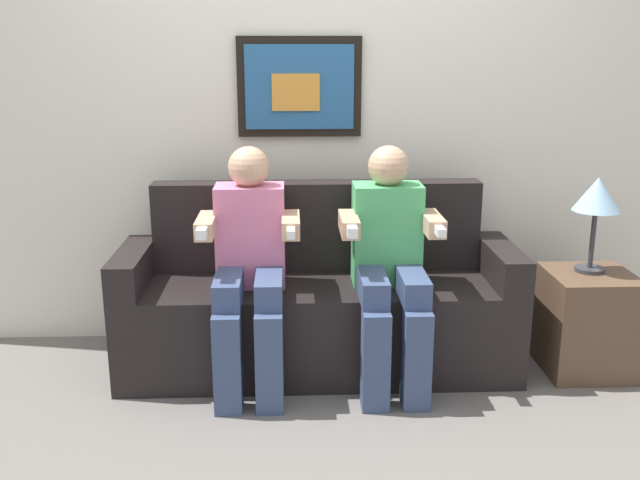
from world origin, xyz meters
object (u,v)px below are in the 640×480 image
(side_table_right, at_px, (586,322))
(couch, at_px, (319,306))
(person_on_left, at_px, (250,260))
(person_on_right, at_px, (390,258))
(table_lamp, at_px, (597,199))

(side_table_right, bearing_deg, couch, 175.36)
(person_on_left, xyz_separation_m, person_on_right, (0.64, 0.00, 0.00))
(side_table_right, xyz_separation_m, table_lamp, (0.00, 0.03, 0.61))
(person_on_left, bearing_deg, side_table_right, 2.16)
(couch, bearing_deg, person_on_left, -152.52)
(person_on_right, height_order, side_table_right, person_on_right)
(person_on_right, height_order, table_lamp, person_on_right)
(person_on_left, distance_m, table_lamp, 1.65)
(side_table_right, height_order, table_lamp, table_lamp)
(person_on_left, xyz_separation_m, table_lamp, (1.63, 0.10, 0.25))
(couch, height_order, table_lamp, table_lamp)
(couch, relative_size, person_on_left, 1.72)
(couch, height_order, side_table_right, couch)
(person_on_right, bearing_deg, table_lamp, 5.55)
(person_on_right, xyz_separation_m, side_table_right, (0.98, 0.06, -0.36))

